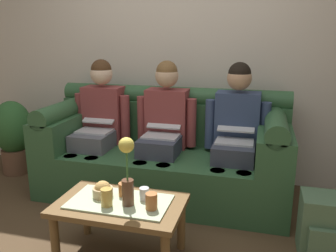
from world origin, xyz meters
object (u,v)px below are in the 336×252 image
at_px(person_middle, 164,124).
at_px(backpack_right, 322,226).
at_px(cup_near_right, 151,201).
at_px(potted_plant, 13,134).
at_px(couch, 164,154).
at_px(cup_far_center, 106,197).
at_px(flower_vase, 127,170).
at_px(cup_far_left, 125,189).
at_px(person_left, 99,120).
at_px(cup_near_left, 144,194).
at_px(snack_bowl, 103,190).
at_px(coffee_table, 120,210).
at_px(person_right, 236,129).

bearing_deg(person_middle, backpack_right, -27.41).
bearing_deg(cup_near_right, potted_plant, 148.84).
distance_m(couch, person_middle, 0.29).
bearing_deg(cup_far_center, person_middle, 87.38).
xyz_separation_m(flower_vase, cup_far_left, (-0.07, 0.12, -0.19)).
xyz_separation_m(person_left, backpack_right, (1.92, -0.67, -0.45)).
relative_size(couch, cup_near_left, 27.57).
height_order(snack_bowl, backpack_right, snack_bowl).
xyz_separation_m(couch, coffee_table, (-0.00, -1.05, -0.03)).
distance_m(person_right, backpack_right, 1.03).
bearing_deg(potted_plant, person_left, -2.99).
distance_m(flower_vase, cup_far_center, 0.22).
height_order(person_middle, flower_vase, person_middle).
height_order(coffee_table, flower_vase, flower_vase).
bearing_deg(cup_far_left, coffee_table, -90.07).
height_order(person_left, potted_plant, person_left).
bearing_deg(person_right, coffee_table, -121.46).
height_order(couch, snack_bowl, couch).
relative_size(cup_near_left, cup_far_center, 0.71).
distance_m(person_right, coffee_table, 1.27).
xyz_separation_m(person_middle, cup_far_left, (0.00, -0.96, -0.21)).
bearing_deg(backpack_right, person_right, 133.96).
distance_m(cup_far_center, backpack_right, 1.44).
distance_m(couch, flower_vase, 1.12).
bearing_deg(couch, person_middle, -90.00).
xyz_separation_m(couch, cup_far_left, (0.00, -0.97, 0.08)).
xyz_separation_m(coffee_table, snack_bowl, (-0.13, 0.03, 0.11)).
relative_size(cup_near_left, cup_far_left, 0.93).
relative_size(couch, snack_bowl, 16.61).
distance_m(cup_far_left, potted_plant, 1.96).
relative_size(cup_near_right, backpack_right, 0.24).
bearing_deg(person_right, cup_near_right, -110.57).
distance_m(person_middle, flower_vase, 1.08).
relative_size(cup_near_left, backpack_right, 0.19).
bearing_deg(potted_plant, couch, -1.73).
height_order(flower_vase, snack_bowl, flower_vase).
bearing_deg(cup_far_center, snack_bowl, 125.56).
relative_size(couch, backpack_right, 5.25).
bearing_deg(person_right, couch, 179.69).
xyz_separation_m(backpack_right, potted_plant, (-2.96, 0.72, 0.22)).
relative_size(couch, cup_near_right, 21.72).
height_order(cup_near_right, cup_far_left, cup_near_right).
xyz_separation_m(flower_vase, potted_plant, (-1.74, 1.13, -0.21)).
bearing_deg(person_middle, cup_far_center, -92.62).
bearing_deg(cup_near_right, snack_bowl, 167.98).
bearing_deg(cup_near_left, person_middle, 98.43).
bearing_deg(flower_vase, potted_plant, 146.94).
bearing_deg(coffee_table, backpack_right, 16.64).
distance_m(coffee_table, cup_near_left, 0.19).
bearing_deg(couch, potted_plant, 178.27).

